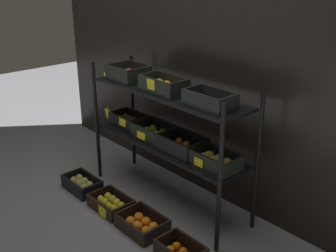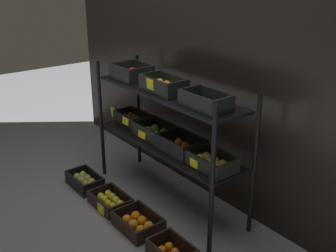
{
  "view_description": "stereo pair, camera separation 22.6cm",
  "coord_description": "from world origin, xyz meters",
  "views": [
    {
      "loc": [
        2.16,
        -1.97,
        1.82
      ],
      "look_at": [
        0.0,
        0.0,
        0.65
      ],
      "focal_mm": 43.66,
      "sensor_mm": 36.0,
      "label": 1
    },
    {
      "loc": [
        2.31,
        -1.8,
        1.82
      ],
      "look_at": [
        0.0,
        0.0,
        0.65
      ],
      "focal_mm": 43.66,
      "sensor_mm": 36.0,
      "label": 2
    }
  ],
  "objects": [
    {
      "name": "ground_plane",
      "position": [
        0.0,
        0.0,
        0.0
      ],
      "size": [
        10.0,
        10.0,
        0.0
      ],
      "primitive_type": "plane",
      "color": "gray"
    },
    {
      "name": "storefront_wall",
      "position": [
        0.0,
        0.4,
        1.14
      ],
      "size": [
        3.81,
        0.12,
        2.28
      ],
      "primitive_type": "cube",
      "color": "black",
      "rests_on": "ground_plane"
    },
    {
      "name": "display_rack",
      "position": [
        -0.01,
        -0.01,
        0.71
      ],
      "size": [
        1.54,
        0.43,
        1.06
      ],
      "color": "black",
      "rests_on": "ground_plane"
    },
    {
      "name": "crate_ground_pear",
      "position": [
        -0.61,
        -0.45,
        0.05
      ],
      "size": [
        0.35,
        0.21,
        0.12
      ],
      "color": "black",
      "rests_on": "ground_plane"
    },
    {
      "name": "crate_ground_lemon",
      "position": [
        -0.2,
        -0.43,
        0.04
      ],
      "size": [
        0.35,
        0.24,
        0.1
      ],
      "color": "black",
      "rests_on": "ground_plane"
    },
    {
      "name": "crate_ground_orange",
      "position": [
        0.19,
        -0.43,
        0.04
      ],
      "size": [
        0.35,
        0.26,
        0.11
      ],
      "color": "black",
      "rests_on": "ground_plane"
    }
  ]
}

